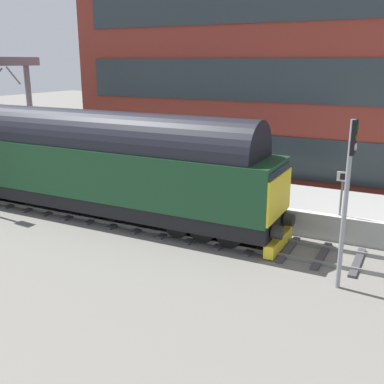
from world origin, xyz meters
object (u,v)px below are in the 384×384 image
signal_post_mid (348,185)px  waiting_passenger (251,170)px  platform_number_sign (342,186)px  diesel_locomotive (83,160)px

signal_post_mid → waiting_passenger: 7.61m
signal_post_mid → platform_number_sign: bearing=10.5°
diesel_locomotive → waiting_passenger: bearing=-61.2°
diesel_locomotive → platform_number_sign: diesel_locomotive is taller
diesel_locomotive → waiting_passenger: diesel_locomotive is taller
diesel_locomotive → platform_number_sign: bearing=-80.2°
diesel_locomotive → waiting_passenger: 7.42m
diesel_locomotive → platform_number_sign: size_ratio=10.63×
diesel_locomotive → signal_post_mid: signal_post_mid is taller
signal_post_mid → waiting_passenger: size_ratio=3.12×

